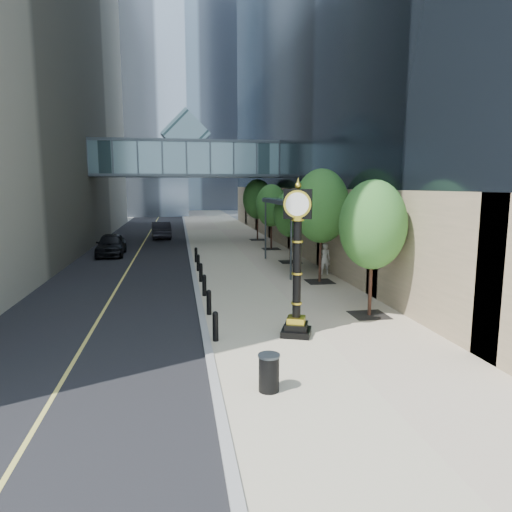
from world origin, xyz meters
The scene contains 15 objects.
ground centered at (0.00, 0.00, 0.00)m, with size 320.00×320.00×0.00m, color gray.
road centered at (-7.00, 40.00, 0.01)m, with size 8.00×180.00×0.02m, color black.
sidewalk centered at (1.00, 40.00, 0.03)m, with size 8.00×180.00×0.06m, color #B6AB8C.
curb centered at (-3.00, 40.00, 0.04)m, with size 0.25×180.00×0.07m, color gray.
distant_tower_b centered at (9.00, 95.00, 45.00)m, with size 26.00×24.00×90.00m, color #AFC2DC.
distant_tower_c centered at (-6.00, 120.00, 32.50)m, with size 22.00×22.00×65.00m, color #AFC2DC.
skywalk centered at (-3.00, 28.00, 7.71)m, with size 17.00×4.20×5.80m.
entrance_canopy centered at (3.48, 14.00, 4.19)m, with size 3.00×8.00×4.38m.
bollard_row centered at (-2.70, 9.00, 0.51)m, with size 0.20×16.20×0.90m.
street_trees centered at (3.60, 15.95, 3.78)m, with size 2.93×28.70×6.01m.
street_clock centered at (0.10, 1.12, 2.33)m, with size 1.27×1.27×5.23m.
trash_bin centered at (-1.68, -2.97, 0.51)m, with size 0.52×0.52×0.90m, color black.
pedestrian centered at (4.50, 11.44, 0.98)m, with size 0.67×0.44×1.83m, color beige.
car_near centered at (-8.81, 21.42, 0.85)m, with size 1.95×4.86×1.65m, color black.
car_far centered at (-5.53, 32.28, 0.85)m, with size 1.75×5.02×1.65m, color black.
Camera 1 is at (-3.83, -13.62, 5.19)m, focal length 32.00 mm.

